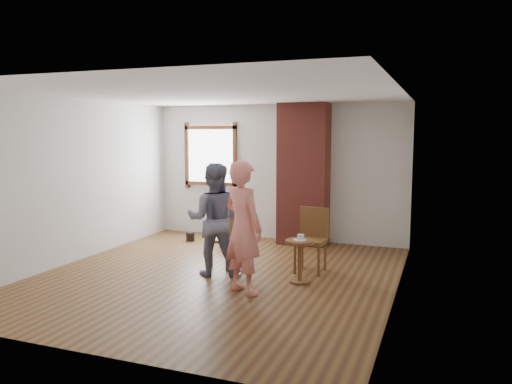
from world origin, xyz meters
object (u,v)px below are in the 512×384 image
side_table (300,254)px  dining_chair_left (230,236)px  dining_chair_right (312,236)px  person_pink (243,227)px  man (214,219)px  stoneware_crock (227,236)px

side_table → dining_chair_left: bearing=160.6°
dining_chair_right → person_pink: size_ratio=0.55×
dining_chair_right → man: man is taller
stoneware_crock → dining_chair_right: bearing=-28.3°
stoneware_crock → side_table: bearing=-41.7°
dining_chair_left → dining_chair_right: bearing=29.2°
dining_chair_left → man: (-0.03, -0.49, 0.34)m
stoneware_crock → dining_chair_left: dining_chair_left is taller
side_table → person_pink: (-0.57, -0.68, 0.46)m
stoneware_crock → side_table: 2.44m
dining_chair_right → man: (-1.29, -0.68, 0.28)m
person_pink → man: bearing=-14.6°
side_table → man: man is taller
dining_chair_right → side_table: 0.65m
man → person_pink: person_pink is taller
side_table → person_pink: person_pink is taller
stoneware_crock → person_pink: size_ratio=0.23×
dining_chair_left → side_table: bearing=1.0°
stoneware_crock → dining_chair_right: dining_chair_right is taller
dining_chair_right → dining_chair_left: bearing=-169.2°
stoneware_crock → man: man is taller
stoneware_crock → person_pink: bearing=-61.4°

